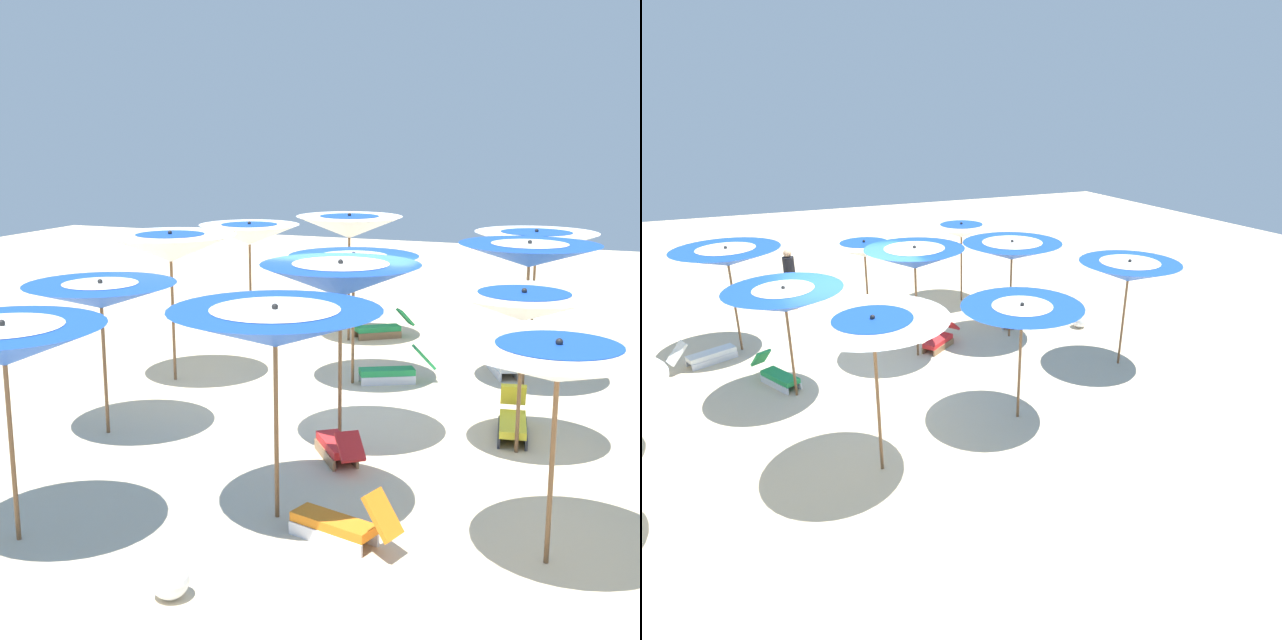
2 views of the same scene
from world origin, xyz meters
TOP-DOWN VIEW (x-y plane):
  - ground at (0.00, 0.00)m, footprint 39.48×39.48m
  - beach_umbrella_3 at (-2.17, 2.28)m, footprint 2.23×2.23m
  - beach_umbrella_4 at (-1.32, -0.36)m, footprint 2.09×2.09m
  - beach_umbrella_5 at (-0.44, -3.18)m, footprint 2.13×2.13m
  - beach_umbrella_6 at (0.86, 2.65)m, footprint 1.91×1.91m
  - beach_umbrella_7 at (1.38, 0.41)m, footprint 2.07×2.07m
  - beach_umbrella_8 at (2.16, -2.70)m, footprint 2.03×2.03m
  - beach_umbrella_9 at (3.71, 3.38)m, footprint 2.11×2.11m
  - beach_umbrella_10 at (3.73, 0.55)m, footprint 2.23×2.23m
  - beach_umbrella_11 at (5.17, -1.68)m, footprint 2.00×2.00m
  - lounger_0 at (1.98, 0.61)m, footprint 1.13×0.96m
  - lounger_1 at (-1.60, 0.25)m, footprint 0.87×1.25m
  - lounger_2 at (0.23, 2.50)m, footprint 1.33×0.57m
  - lounger_3 at (4.05, 1.40)m, footprint 0.63×1.24m
  - lounger_5 at (-2.89, 1.81)m, footprint 1.37×0.84m
  - beachgoer_0 at (-0.75, 4.53)m, footprint 0.30×0.30m
  - beach_ball at (5.59, 0.34)m, footprint 0.35×0.35m

SIDE VIEW (x-z plane):
  - ground at x=0.00m, z-range -0.04..0.00m
  - beach_ball at x=5.59m, z-range 0.00..0.35m
  - lounger_0 at x=1.98m, z-range -0.07..0.45m
  - lounger_2 at x=0.23m, z-range -0.10..0.51m
  - lounger_1 at x=-1.60m, z-range -0.10..0.51m
  - lounger_5 at x=-2.89m, z-range -0.11..0.52m
  - lounger_3 at x=4.05m, z-range -0.12..0.54m
  - beachgoer_0 at x=-0.75m, z-range 0.04..1.69m
  - beach_umbrella_4 at x=-1.32m, z-range 0.82..3.01m
  - beach_umbrella_8 at x=2.16m, z-range 0.85..3.00m
  - beach_umbrella_6 at x=0.86m, z-range 0.85..3.01m
  - beach_umbrella_9 at x=3.71m, z-range 0.88..3.11m
  - beach_umbrella_11 at x=5.17m, z-range 0.90..3.19m
  - beach_umbrella_10 at x=3.73m, z-range 0.92..3.27m
  - beach_umbrella_3 at x=-2.17m, z-range 0.95..3.34m
  - beach_umbrella_7 at x=1.38m, z-range 0.97..3.44m
  - beach_umbrella_5 at x=-0.44m, z-range 0.97..3.47m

